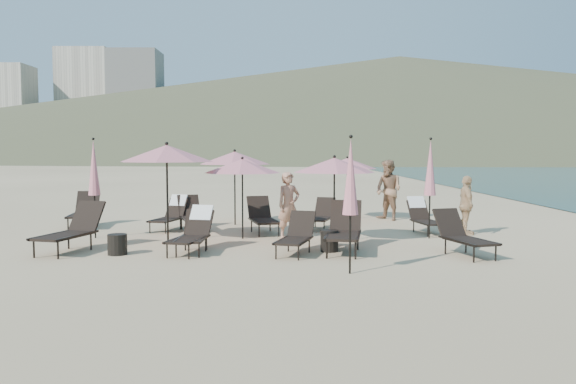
{
  "coord_description": "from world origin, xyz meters",
  "views": [
    {
      "loc": [
        -0.15,
        -11.51,
        2.15
      ],
      "look_at": [
        -0.2,
        3.5,
        1.1
      ],
      "focal_mm": 35.0,
      "sensor_mm": 36.0,
      "label": 1
    }
  ],
  "objects_px": {
    "umbrella_open_2": "(334,165)",
    "umbrella_closed_0": "(351,177)",
    "lounger_4": "(344,229)",
    "umbrella_open_0": "(167,153)",
    "lounger_8": "(192,214)",
    "lounger_3": "(296,235)",
    "beachgoer_c": "(466,205)",
    "lounger_5": "(463,235)",
    "umbrella_open_4": "(347,164)",
    "lounger_2": "(194,233)",
    "lounger_11": "(424,216)",
    "lounger_1": "(193,231)",
    "umbrella_closed_1": "(430,168)",
    "umbrella_open_1": "(242,166)",
    "beachgoer_b": "(389,190)",
    "side_table_1": "(329,241)",
    "lounger_7": "(171,214)",
    "lounger_6": "(84,211)",
    "beachgoer_a": "(289,205)",
    "lounger_9": "(263,216)",
    "lounger_0": "(72,229)",
    "lounger_10": "(321,215)",
    "side_table_0": "(117,244)",
    "umbrella_closed_2": "(94,168)",
    "umbrella_open_3": "(235,158)"
  },
  "relations": [
    {
      "from": "lounger_2",
      "to": "beachgoer_b",
      "type": "relative_size",
      "value": 0.79
    },
    {
      "from": "lounger_0",
      "to": "lounger_8",
      "type": "distance_m",
      "value": 4.02
    },
    {
      "from": "beachgoer_b",
      "to": "umbrella_open_0",
      "type": "bearing_deg",
      "value": -92.76
    },
    {
      "from": "lounger_11",
      "to": "umbrella_open_4",
      "type": "xyz_separation_m",
      "value": [
        -1.78,
        2.94,
        1.36
      ]
    },
    {
      "from": "umbrella_closed_1",
      "to": "beachgoer_c",
      "type": "bearing_deg",
      "value": 30.8
    },
    {
      "from": "lounger_1",
      "to": "umbrella_closed_1",
      "type": "distance_m",
      "value": 6.08
    },
    {
      "from": "side_table_0",
      "to": "beachgoer_a",
      "type": "bearing_deg",
      "value": 31.5
    },
    {
      "from": "lounger_11",
      "to": "side_table_1",
      "type": "distance_m",
      "value": 4.05
    },
    {
      "from": "lounger_1",
      "to": "umbrella_open_0",
      "type": "height_order",
      "value": "umbrella_open_0"
    },
    {
      "from": "lounger_7",
      "to": "lounger_9",
      "type": "relative_size",
      "value": 0.91
    },
    {
      "from": "lounger_2",
      "to": "umbrella_open_3",
      "type": "height_order",
      "value": "umbrella_open_3"
    },
    {
      "from": "lounger_1",
      "to": "beachgoer_a",
      "type": "height_order",
      "value": "beachgoer_a"
    },
    {
      "from": "lounger_6",
      "to": "umbrella_closed_1",
      "type": "distance_m",
      "value": 9.81
    },
    {
      "from": "umbrella_open_0",
      "to": "beachgoer_b",
      "type": "xyz_separation_m",
      "value": [
        6.11,
        4.41,
        -1.17
      ]
    },
    {
      "from": "umbrella_closed_0",
      "to": "lounger_8",
      "type": "bearing_deg",
      "value": 123.75
    },
    {
      "from": "umbrella_open_2",
      "to": "umbrella_closed_0",
      "type": "relative_size",
      "value": 0.85
    },
    {
      "from": "lounger_11",
      "to": "side_table_1",
      "type": "bearing_deg",
      "value": -143.6
    },
    {
      "from": "lounger_1",
      "to": "lounger_4",
      "type": "height_order",
      "value": "lounger_4"
    },
    {
      "from": "beachgoer_c",
      "to": "umbrella_open_0",
      "type": "bearing_deg",
      "value": 100.61
    },
    {
      "from": "umbrella_open_1",
      "to": "umbrella_open_3",
      "type": "bearing_deg",
      "value": 99.52
    },
    {
      "from": "lounger_3",
      "to": "beachgoer_c",
      "type": "height_order",
      "value": "beachgoer_c"
    },
    {
      "from": "lounger_6",
      "to": "beachgoer_b",
      "type": "distance_m",
      "value": 9.3
    },
    {
      "from": "lounger_10",
      "to": "lounger_3",
      "type": "bearing_deg",
      "value": -84.95
    },
    {
      "from": "lounger_1",
      "to": "beachgoer_a",
      "type": "relative_size",
      "value": 0.98
    },
    {
      "from": "lounger_7",
      "to": "umbrella_closed_2",
      "type": "height_order",
      "value": "umbrella_closed_2"
    },
    {
      "from": "lounger_2",
      "to": "lounger_11",
      "type": "height_order",
      "value": "lounger_11"
    },
    {
      "from": "lounger_9",
      "to": "side_table_1",
      "type": "bearing_deg",
      "value": -75.43
    },
    {
      "from": "umbrella_open_3",
      "to": "side_table_1",
      "type": "bearing_deg",
      "value": -61.13
    },
    {
      "from": "lounger_2",
      "to": "umbrella_open_2",
      "type": "xyz_separation_m",
      "value": [
        3.15,
        1.26,
        1.45
      ]
    },
    {
      "from": "lounger_5",
      "to": "lounger_9",
      "type": "bearing_deg",
      "value": 126.0
    },
    {
      "from": "lounger_4",
      "to": "umbrella_open_0",
      "type": "bearing_deg",
      "value": 171.19
    },
    {
      "from": "lounger_11",
      "to": "lounger_8",
      "type": "bearing_deg",
      "value": 164.89
    },
    {
      "from": "lounger_7",
      "to": "lounger_6",
      "type": "bearing_deg",
      "value": -177.98
    },
    {
      "from": "lounger_5",
      "to": "umbrella_open_4",
      "type": "bearing_deg",
      "value": 88.79
    },
    {
      "from": "lounger_8",
      "to": "umbrella_open_1",
      "type": "distance_m",
      "value": 2.66
    },
    {
      "from": "lounger_2",
      "to": "beachgoer_b",
      "type": "distance_m",
      "value": 7.82
    },
    {
      "from": "lounger_1",
      "to": "umbrella_closed_2",
      "type": "distance_m",
      "value": 3.68
    },
    {
      "from": "umbrella_open_1",
      "to": "beachgoer_b",
      "type": "relative_size",
      "value": 1.07
    },
    {
      "from": "lounger_10",
      "to": "umbrella_closed_2",
      "type": "bearing_deg",
      "value": -147.39
    },
    {
      "from": "lounger_9",
      "to": "umbrella_open_1",
      "type": "distance_m",
      "value": 1.78
    },
    {
      "from": "umbrella_closed_0",
      "to": "umbrella_closed_1",
      "type": "xyz_separation_m",
      "value": [
        2.44,
        4.13,
        0.05
      ]
    },
    {
      "from": "lounger_10",
      "to": "beachgoer_c",
      "type": "xyz_separation_m",
      "value": [
        3.75,
        -1.09,
        0.38
      ]
    },
    {
      "from": "lounger_0",
      "to": "lounger_10",
      "type": "height_order",
      "value": "lounger_0"
    },
    {
      "from": "lounger_6",
      "to": "umbrella_open_3",
      "type": "relative_size",
      "value": 0.81
    },
    {
      "from": "lounger_7",
      "to": "side_table_1",
      "type": "bearing_deg",
      "value": -25.5
    },
    {
      "from": "umbrella_open_0",
      "to": "side_table_0",
      "type": "height_order",
      "value": "umbrella_open_0"
    },
    {
      "from": "lounger_8",
      "to": "umbrella_closed_0",
      "type": "height_order",
      "value": "umbrella_closed_0"
    },
    {
      "from": "lounger_3",
      "to": "lounger_5",
      "type": "distance_m",
      "value": 3.5
    },
    {
      "from": "lounger_7",
      "to": "umbrella_open_3",
      "type": "bearing_deg",
      "value": 45.87
    },
    {
      "from": "lounger_1",
      "to": "lounger_5",
      "type": "height_order",
      "value": "lounger_1"
    }
  ]
}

